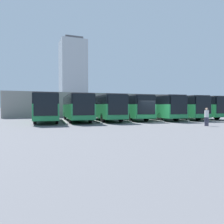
{
  "coord_description": "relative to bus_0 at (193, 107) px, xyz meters",
  "views": [
    {
      "loc": [
        13.21,
        20.8,
        1.82
      ],
      "look_at": [
        2.54,
        -6.12,
        1.1
      ],
      "focal_mm": 35.0,
      "sensor_mm": 36.0,
      "label": 1
    }
  ],
  "objects": [
    {
      "name": "ground_plane",
      "position": [
        10.91,
        5.96,
        -1.8
      ],
      "size": [
        600.0,
        600.0,
        0.0
      ],
      "primitive_type": "plane",
      "color": "#5B5B60"
    },
    {
      "name": "bus_3",
      "position": [
        10.91,
        -0.73,
        0.0
      ],
      "size": [
        3.57,
        12.46,
        3.21
      ],
      "rotation": [
        0.0,
        0.0,
        -0.09
      ],
      "color": "#238447",
      "rests_on": "ground_plane"
    },
    {
      "name": "station_building",
      "position": [
        10.91,
        -16.63,
        0.37
      ],
      "size": [
        33.53,
        15.05,
        4.28
      ],
      "color": "gray",
      "rests_on": "ground_plane"
    },
    {
      "name": "curb_divider_0",
      "position": [
        1.82,
        1.82,
        -1.72
      ],
      "size": [
        0.89,
        7.21,
        0.15
      ],
      "primitive_type": "cube",
      "rotation": [
        0.0,
        0.0,
        -0.09
      ],
      "color": "#9E9E99",
      "rests_on": "ground_plane"
    },
    {
      "name": "curb_divider_5",
      "position": [
        19.99,
        1.29,
        -1.72
      ],
      "size": [
        0.89,
        7.21,
        0.15
      ],
      "primitive_type": "cube",
      "rotation": [
        0.0,
        0.0,
        -0.09
      ],
      "color": "#9E9E99",
      "rests_on": "ground_plane"
    },
    {
      "name": "bus_5",
      "position": [
        18.18,
        -0.52,
        0.0
      ],
      "size": [
        3.57,
        12.46,
        3.21
      ],
      "rotation": [
        0.0,
        0.0,
        -0.09
      ],
      "color": "#238447",
      "rests_on": "ground_plane"
    },
    {
      "name": "bus_2",
      "position": [
        7.27,
        0.37,
        0.0
      ],
      "size": [
        3.57,
        12.46,
        3.21
      ],
      "rotation": [
        0.0,
        0.0,
        -0.09
      ],
      "color": "#238447",
      "rests_on": "ground_plane"
    },
    {
      "name": "bus_1",
      "position": [
        3.64,
        0.34,
        0.0
      ],
      "size": [
        3.57,
        12.46,
        3.21
      ],
      "rotation": [
        0.0,
        0.0,
        -0.09
      ],
      "color": "#238447",
      "rests_on": "ground_plane"
    },
    {
      "name": "curb_divider_4",
      "position": [
        16.36,
        1.48,
        -1.72
      ],
      "size": [
        0.89,
        7.21,
        0.15
      ],
      "primitive_type": "cube",
      "rotation": [
        0.0,
        0.0,
        -0.09
      ],
      "color": "#9E9E99",
      "rests_on": "ground_plane"
    },
    {
      "name": "office_tower",
      "position": [
        -11.84,
        -150.19,
        26.22
      ],
      "size": [
        20.06,
        20.06,
        57.23
      ],
      "color": "#ADB2B7",
      "rests_on": "ground_plane"
    },
    {
      "name": "curb_divider_3",
      "position": [
        12.72,
        1.09,
        -1.72
      ],
      "size": [
        0.89,
        7.21,
        0.15
      ],
      "primitive_type": "cube",
      "rotation": [
        0.0,
        0.0,
        -0.09
      ],
      "color": "#9E9E99",
      "rests_on": "ground_plane"
    },
    {
      "name": "bus_4",
      "position": [
        14.54,
        -0.34,
        0.0
      ],
      "size": [
        3.57,
        12.46,
        3.21
      ],
      "rotation": [
        0.0,
        0.0,
        -0.09
      ],
      "color": "#238447",
      "rests_on": "ground_plane"
    },
    {
      "name": "curb_divider_2",
      "position": [
        9.09,
        2.19,
        -1.72
      ],
      "size": [
        0.89,
        7.21,
        0.15
      ],
      "primitive_type": "cube",
      "rotation": [
        0.0,
        0.0,
        -0.09
      ],
      "color": "#9E9E99",
      "rests_on": "ground_plane"
    },
    {
      "name": "bus_6",
      "position": [
        21.81,
        -0.55,
        0.0
      ],
      "size": [
        3.57,
        12.46,
        3.21
      ],
      "rotation": [
        0.0,
        0.0,
        -0.09
      ],
      "color": "#238447",
      "rests_on": "ground_plane"
    },
    {
      "name": "curb_divider_1",
      "position": [
        5.45,
        2.16,
        -1.72
      ],
      "size": [
        0.89,
        7.21,
        0.15
      ],
      "primitive_type": "cube",
      "rotation": [
        0.0,
        0.0,
        -0.09
      ],
      "color": "#9E9E99",
      "rests_on": "ground_plane"
    },
    {
      "name": "pedestrian",
      "position": [
        8.35,
        11.06,
        -0.88
      ],
      "size": [
        0.44,
        0.44,
        1.7
      ],
      "rotation": [
        0.0,
        0.0,
        4.89
      ],
      "color": "#38384C",
      "rests_on": "ground_plane"
    },
    {
      "name": "bus_0",
      "position": [
        0.0,
        0.0,
        0.0
      ],
      "size": [
        3.57,
        12.46,
        3.21
      ],
      "rotation": [
        0.0,
        0.0,
        -0.09
      ],
      "color": "#238447",
      "rests_on": "ground_plane"
    }
  ]
}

